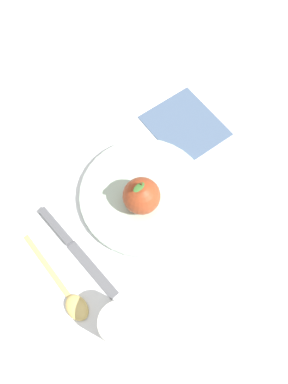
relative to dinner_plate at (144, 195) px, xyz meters
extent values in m
plane|color=silver|center=(0.03, -0.02, -0.01)|extent=(2.40, 2.40, 0.00)
cylinder|color=#B2C6B2|center=(0.00, 0.00, 0.00)|extent=(0.24, 0.24, 0.01)
torus|color=#B2C6B2|center=(0.00, 0.00, 0.00)|extent=(0.24, 0.24, 0.01)
sphere|color=#9E3D1E|center=(0.02, 0.01, 0.04)|extent=(0.07, 0.07, 0.07)
cylinder|color=#4C3319|center=(0.02, 0.01, 0.08)|extent=(0.00, 0.00, 0.02)
ellipsoid|color=#386628|center=(0.03, 0.01, 0.09)|extent=(0.02, 0.01, 0.00)
cylinder|color=silver|center=(0.21, 0.12, 0.03)|extent=(0.06, 0.06, 0.07)
torus|color=silver|center=(0.21, 0.12, 0.06)|extent=(0.06, 0.06, 0.01)
cylinder|color=#A0998B|center=(0.21, 0.12, 0.06)|extent=(0.05, 0.05, 0.01)
cube|color=#59595E|center=(0.17, 0.02, -0.01)|extent=(0.04, 0.13, 0.00)
cube|color=#59595E|center=(0.15, -0.09, 0.00)|extent=(0.03, 0.09, 0.01)
ellipsoid|color=#D8B766|center=(0.23, 0.05, 0.00)|extent=(0.04, 0.05, 0.01)
cube|color=#D8B766|center=(0.21, -0.05, -0.01)|extent=(0.04, 0.14, 0.01)
cube|color=slate|center=(-0.18, -0.04, -0.01)|extent=(0.17, 0.18, 0.00)
camera|label=1|loc=(0.23, 0.19, 0.65)|focal=35.28mm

